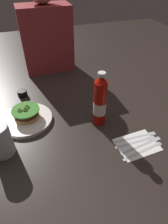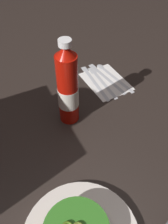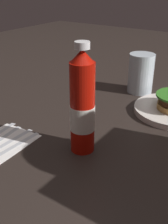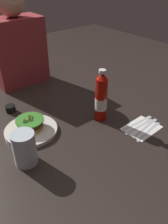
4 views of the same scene
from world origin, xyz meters
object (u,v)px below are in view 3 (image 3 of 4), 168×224
water_glass (141,73)px  ketchup_bottle (82,106)px  napkin (1,143)px  steak_knife (3,151)px

water_glass → ketchup_bottle: bearing=5.8°
napkin → water_glass: bearing=165.1°
steak_knife → ketchup_bottle: bearing=130.1°
napkin → steak_knife: bearing=57.3°
napkin → steak_knife: steak_knife is taller
napkin → ketchup_bottle: bearing=118.3°
ketchup_bottle → water_glass: (-0.42, -0.04, -0.05)m
ketchup_bottle → water_glass: bearing=-174.2°
napkin → steak_knife: 0.04m
ketchup_bottle → napkin: 0.24m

